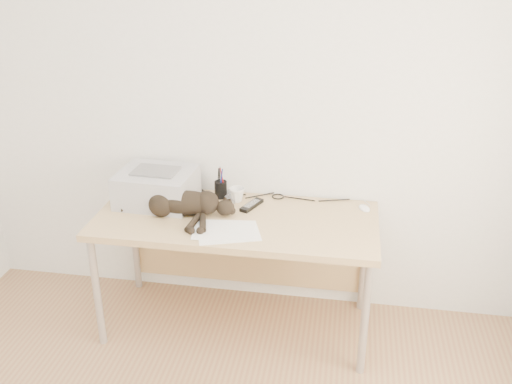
% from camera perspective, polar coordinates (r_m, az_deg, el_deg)
% --- Properties ---
extents(wall_back, '(3.50, 0.00, 3.50)m').
position_cam_1_polar(wall_back, '(3.36, -0.95, 8.74)').
color(wall_back, white).
rests_on(wall_back, floor).
extents(desk, '(1.60, 0.70, 0.74)m').
position_cam_1_polar(desk, '(3.37, -1.71, -3.94)').
color(desk, tan).
rests_on(desk, floor).
extents(printer, '(0.45, 0.39, 0.21)m').
position_cam_1_polar(printer, '(3.43, -9.89, 0.54)').
color(printer, '#A7A7AC').
rests_on(printer, desk).
extents(papers, '(0.40, 0.33, 0.01)m').
position_cam_1_polar(papers, '(3.09, -3.00, -3.94)').
color(papers, white).
rests_on(papers, desk).
extents(cat, '(0.67, 0.31, 0.15)m').
position_cam_1_polar(cat, '(3.26, -7.35, -1.24)').
color(cat, black).
rests_on(cat, desk).
extents(mug, '(0.13, 0.13, 0.09)m').
position_cam_1_polar(mug, '(3.41, -1.92, -0.28)').
color(mug, white).
rests_on(mug, desk).
extents(pen_cup, '(0.08, 0.08, 0.19)m').
position_cam_1_polar(pen_cup, '(3.47, -3.54, 0.30)').
color(pen_cup, black).
rests_on(pen_cup, desk).
extents(remote_grey, '(0.11, 0.18, 0.02)m').
position_cam_1_polar(remote_grey, '(3.47, -2.79, -0.47)').
color(remote_grey, slate).
rests_on(remote_grey, desk).
extents(remote_black, '(0.12, 0.19, 0.02)m').
position_cam_1_polar(remote_black, '(3.36, -0.43, -1.33)').
color(remote_black, black).
rests_on(remote_black, desk).
extents(mouse, '(0.09, 0.11, 0.03)m').
position_cam_1_polar(mouse, '(3.39, 10.80, -1.45)').
color(mouse, white).
rests_on(mouse, desk).
extents(cable_tangle, '(1.36, 0.08, 0.01)m').
position_cam_1_polar(cable_tangle, '(3.51, -1.03, -0.23)').
color(cable_tangle, black).
rests_on(cable_tangle, desk).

